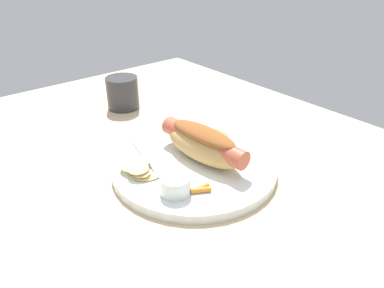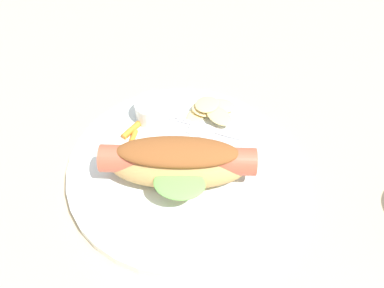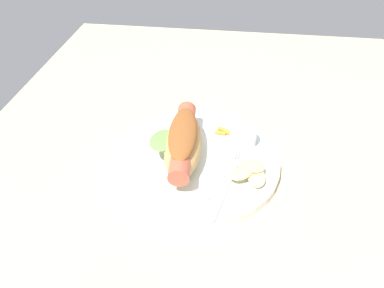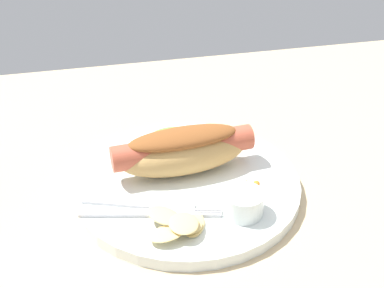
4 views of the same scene
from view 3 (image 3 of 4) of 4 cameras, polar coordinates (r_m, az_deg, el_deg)
The scene contains 8 objects.
ground_plane at distance 65.32cm, azimuth 2.37°, elevation -3.83°, with size 120.00×90.00×1.80cm, color tan.
plate at distance 64.49cm, azimuth 0.50°, elevation -2.42°, with size 29.29×29.29×1.60cm, color white.
hot_dog at distance 61.98cm, azimuth -1.42°, elevation 0.43°, with size 18.85×9.45×6.11cm.
sauce_ramekin at distance 66.45cm, azimuth 7.92°, elevation 1.14°, with size 4.85×4.85×2.90cm, color white.
fork at distance 59.01cm, azimuth 5.33°, elevation -6.20°, with size 16.65×4.97×0.40cm.
knife at distance 58.49cm, azimuth 3.27°, elevation -6.61°, with size 13.76×1.40×0.36cm, color silver.
chips_pile at distance 60.70cm, azimuth 8.98°, elevation -3.97°, with size 7.69×6.84×1.94cm.
carrot_garnish at distance 68.92cm, azimuth 5.06°, elevation 1.91°, with size 2.40×3.63×0.88cm.
Camera 3 is at (-47.45, -3.64, 43.84)cm, focal length 34.32 mm.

